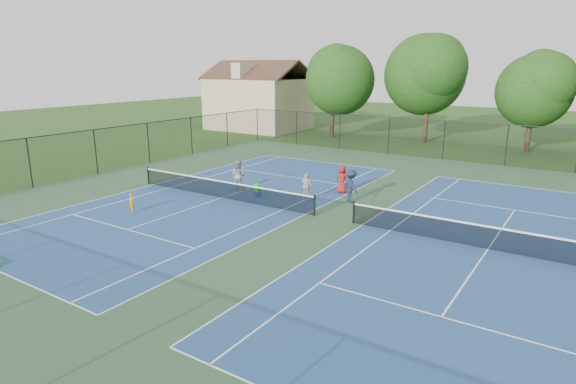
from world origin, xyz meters
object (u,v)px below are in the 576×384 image
Objects in this scene: tree_back_c at (534,86)px; ball_hopper at (257,188)px; ball_crate at (258,194)px; bystander_b at (351,186)px; child_player at (131,203)px; instructor at (239,175)px; clapboard_house at (259,102)px; bystander_c at (342,179)px; tree_back_a at (333,76)px; bystander_a at (306,187)px; tree_back_b at (430,71)px.

ball_hopper is (-10.51, -23.67, -4.98)m from tree_back_c.
bystander_b is at bearing 20.59° from ball_crate.
instructor reaches higher than child_player.
child_player reaches higher than ball_hopper.
tree_back_c is 0.78× the size of clapboard_house.
clapboard_house is 27.95m from instructor.
bystander_c is at bearing -44.04° from clapboard_house.
bystander_b is at bearing -44.33° from clapboard_house.
child_player is at bearing -64.63° from clapboard_house.
bystander_c is at bearing -157.48° from instructor.
bystander_c is at bearing 42.64° from ball_hopper.
tree_back_c is 26.45m from ball_crate.
tree_back_a is 24.59m from bystander_a.
tree_back_c is 20.26× the size of ball_hopper.
instructor is 4.65× the size of ball_crate.
ball_hopper is at bearing 157.63° from instructor.
tree_back_c is (9.00, -1.00, -1.11)m from tree_back_b.
clapboard_house is 6.08× the size of instructor.
bystander_a reaches higher than child_player.
bystander_b is (-5.64, -21.84, -4.59)m from tree_back_c.
instructor is at bearing 7.83° from bystander_a.
child_player is 11.55m from bystander_c.
instructor is 4.28× the size of ball_hopper.
tree_back_a is 22.09× the size of ball_hopper.
tree_back_a is 0.85× the size of clapboard_house.
bystander_c is (11.07, -19.37, -5.24)m from tree_back_a.
tree_back_b reaches higher than ball_crate.
tree_back_a reaches higher than instructor.
tree_back_b is at bearing 12.53° from tree_back_a.
clapboard_house is 28.29× the size of ball_crate.
ball_crate is (17.49, -23.67, -2.94)m from clapboard_house.
ball_hopper is (17.49, -23.67, -2.59)m from clapboard_house.
instructor is 6.82m from bystander_b.
instructor is 2.08m from ball_crate.
ball_hopper is (7.49, -22.67, -5.53)m from tree_back_a.
tree_back_b is at bearing 3.01° from clapboard_house.
ball_hopper is (-3.58, -3.30, -0.30)m from bystander_c.
clapboard_house is at bearing -176.99° from tree_back_b.
tree_back_c is at bearing 82.77° from child_player.
child_player is (-5.02, -30.49, -6.12)m from tree_back_b.
instructor is 1.98m from ball_hopper.
bystander_a is at bearing -109.06° from tree_back_c.
bystander_b reaches higher than child_player.
tree_back_c is at bearing -121.95° from instructor.
bystander_c is (-1.29, 1.47, -0.09)m from bystander_b.
bystander_b is (12.36, -20.84, -5.15)m from tree_back_a.
clapboard_house reaches higher than instructor.
tree_back_c is at bearing 66.05° from ball_hopper.
clapboard_house reaches higher than bystander_c.
instructor is at bearing 161.38° from ball_hopper.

